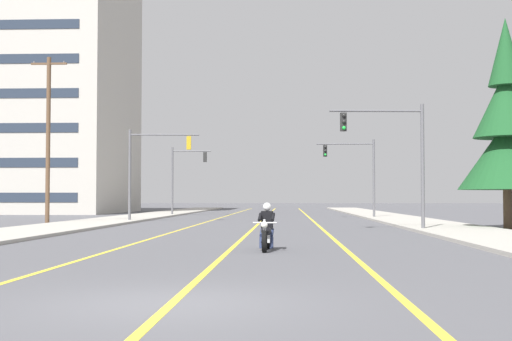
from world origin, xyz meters
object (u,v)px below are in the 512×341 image
utility_pole_left_near (48,137)px  conifer_tree_right_verge_near (507,132)px  traffic_signal_near_left (150,161)px  traffic_signal_mid_right (357,166)px  traffic_signal_mid_left (183,171)px  apartment_building_far_left_block (24,75)px  traffic_signal_near_right (396,147)px  motorcycle_with_rider (267,231)px

utility_pole_left_near → conifer_tree_right_verge_near: 26.55m
traffic_signal_near_left → traffic_signal_mid_right: bearing=30.2°
traffic_signal_mid_left → apartment_building_far_left_block: size_ratio=0.21×
traffic_signal_near_right → utility_pole_left_near: size_ratio=0.60×
traffic_signal_near_right → traffic_signal_near_left: 18.94m
traffic_signal_near_left → traffic_signal_mid_left: same height
conifer_tree_right_verge_near → traffic_signal_near_right: bearing=-160.9°
motorcycle_with_rider → traffic_signal_mid_left: (-8.79, 41.52, 3.43)m
traffic_signal_near_left → traffic_signal_mid_left: bearing=90.8°
traffic_signal_near_right → traffic_signal_mid_left: bearing=117.1°
traffic_signal_mid_right → traffic_signal_mid_left: size_ratio=1.00×
utility_pole_left_near → conifer_tree_right_verge_near: size_ratio=0.94×
traffic_signal_near_left → conifer_tree_right_verge_near: bearing=-26.3°
traffic_signal_near_left → conifer_tree_right_verge_near: (20.48, -10.13, 0.92)m
traffic_signal_near_right → traffic_signal_mid_right: size_ratio=1.00×
traffic_signal_near_right → traffic_signal_near_left: (-14.49, 12.20, 0.01)m
traffic_signal_mid_right → traffic_signal_near_right: bearing=-90.6°
traffic_signal_mid_right → apartment_building_far_left_block: apartment_building_far_left_block is taller
motorcycle_with_rider → traffic_signal_near_left: 26.64m
traffic_signal_mid_left → conifer_tree_right_verge_near: conifer_tree_right_verge_near is taller
traffic_signal_near_right → conifer_tree_right_verge_near: size_ratio=0.57×
utility_pole_left_near → apartment_building_far_left_block: (-14.15, 32.57, 9.65)m
traffic_signal_mid_left → apartment_building_far_left_block: 25.13m
motorcycle_with_rider → apartment_building_far_left_block: (-28.14, 53.20, 14.41)m
traffic_signal_near_left → traffic_signal_mid_right: 17.03m
traffic_signal_mid_left → utility_pole_left_near: bearing=-104.0°
motorcycle_with_rider → apartment_building_far_left_block: 61.88m
traffic_signal_near_right → utility_pole_left_near: 21.45m
traffic_signal_near_left → motorcycle_with_rider: bearing=-71.1°
traffic_signal_near_left → conifer_tree_right_verge_near: conifer_tree_right_verge_near is taller
conifer_tree_right_verge_near → traffic_signal_near_left: bearing=153.7°
utility_pole_left_near → conifer_tree_right_verge_near: conifer_tree_right_verge_near is taller
traffic_signal_mid_right → utility_pole_left_near: 23.98m
utility_pole_left_near → traffic_signal_near_left: bearing=38.8°
motorcycle_with_rider → conifer_tree_right_verge_near: size_ratio=0.20×
traffic_signal_mid_right → apartment_building_far_left_block: bearing=150.2°
motorcycle_with_rider → traffic_signal_near_left: size_ratio=0.35×
utility_pole_left_near → conifer_tree_right_verge_near: bearing=-12.5°
traffic_signal_near_right → apartment_building_far_left_block: size_ratio=0.21×
motorcycle_with_rider → apartment_building_far_left_block: apartment_building_far_left_block is taller
traffic_signal_near_right → traffic_signal_near_left: size_ratio=1.00×
traffic_signal_near_left → apartment_building_far_left_block: apartment_building_far_left_block is taller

